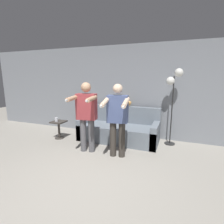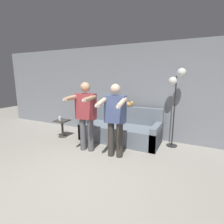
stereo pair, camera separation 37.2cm
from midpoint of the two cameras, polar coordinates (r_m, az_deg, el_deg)
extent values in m
plane|color=gray|center=(2.99, -10.81, -23.96)|extent=(16.00, 16.00, 0.00)
cube|color=gray|center=(5.06, 8.63, 6.54)|extent=(10.00, 0.05, 2.60)
cube|color=slate|center=(4.78, 4.76, -6.93)|extent=(2.13, 0.87, 0.43)
cube|color=slate|center=(5.00, 6.37, -0.79)|extent=(2.13, 0.14, 0.47)
cube|color=slate|center=(5.18, -5.46, -4.67)|extent=(0.16, 0.87, 0.57)
cube|color=slate|center=(4.52, 16.59, -7.56)|extent=(0.16, 0.87, 0.57)
cylinder|color=#56565B|center=(4.19, -6.96, -7.23)|extent=(0.14, 0.14, 0.77)
cylinder|color=#56565B|center=(4.11, -4.41, -7.54)|extent=(0.14, 0.14, 0.77)
cube|color=#9E383D|center=(3.98, -5.89, 1.86)|extent=(0.47, 0.28, 0.58)
sphere|color=tan|center=(3.94, -6.02, 8.08)|extent=(0.22, 0.22, 0.22)
cylinder|color=tan|center=(3.82, -10.37, 4.58)|extent=(0.16, 0.51, 0.10)
cube|color=white|center=(3.61, -12.23, 4.02)|extent=(0.05, 0.12, 0.04)
cylinder|color=tan|center=(3.64, -4.47, 4.40)|extent=(0.16, 0.51, 0.10)
cube|color=white|center=(3.42, -6.05, 3.81)|extent=(0.05, 0.12, 0.04)
cylinder|color=#38332D|center=(3.86, 2.47, -8.86)|extent=(0.14, 0.14, 0.77)
cylinder|color=#38332D|center=(3.81, 5.31, -9.15)|extent=(0.14, 0.14, 0.77)
cube|color=#475684|center=(3.65, 4.02, 0.94)|extent=(0.46, 0.28, 0.58)
sphere|color=beige|center=(3.60, 4.12, 7.56)|extent=(0.20, 0.20, 0.20)
cylinder|color=beige|center=(3.45, -0.27, 3.38)|extent=(0.16, 0.52, 0.17)
cube|color=white|center=(3.22, -1.67, 2.11)|extent=(0.05, 0.13, 0.05)
cylinder|color=beige|center=(3.34, 6.42, 3.05)|extent=(0.16, 0.52, 0.17)
cube|color=white|center=(3.11, 5.45, 1.72)|extent=(0.05, 0.13, 0.05)
ellipsoid|color=tan|center=(4.93, 6.81, 2.55)|extent=(0.40, 0.11, 0.12)
sphere|color=tan|center=(4.87, 8.69, 2.93)|extent=(0.10, 0.10, 0.10)
ellipsoid|color=tan|center=(5.02, 4.62, 2.32)|extent=(0.22, 0.04, 0.04)
cone|color=tan|center=(4.85, 8.44, 3.37)|extent=(0.03, 0.03, 0.03)
cone|color=tan|center=(4.89, 8.57, 3.42)|extent=(0.03, 0.03, 0.03)
cylinder|color=black|center=(4.81, 21.05, -10.20)|extent=(0.26, 0.26, 0.02)
cylinder|color=black|center=(4.58, 21.83, -0.11)|extent=(0.03, 0.03, 1.74)
sphere|color=white|center=(4.49, 24.04, 11.73)|extent=(0.20, 0.20, 0.20)
sphere|color=white|center=(4.50, 21.52, 9.37)|extent=(0.20, 0.20, 0.20)
cylinder|color=#38332D|center=(5.31, -13.80, -7.74)|extent=(0.26, 0.26, 0.02)
cylinder|color=#38332D|center=(5.24, -13.92, -5.41)|extent=(0.06, 0.06, 0.47)
cube|color=#38332D|center=(5.17, -14.05, -2.77)|extent=(0.37, 0.37, 0.03)
cylinder|color=silver|center=(5.15, -14.68, -2.05)|extent=(0.08, 0.08, 0.11)
camera|label=1|loc=(0.19, -87.47, 0.52)|focal=28.00mm
camera|label=2|loc=(0.19, 92.53, -0.52)|focal=28.00mm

